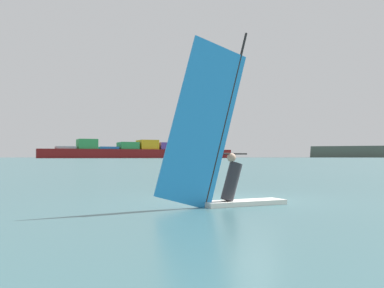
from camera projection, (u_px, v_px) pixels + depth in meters
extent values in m
plane|color=#386066|center=(231.00, 200.00, 12.21)|extent=(4000.00, 4000.00, 0.00)
cube|color=white|center=(244.00, 203.00, 10.81)|extent=(2.21, 1.74, 0.12)
cylinder|color=black|center=(227.00, 115.00, 10.67)|extent=(1.06, 0.71, 4.26)
cube|color=#268CD8|center=(202.00, 123.00, 10.37)|extent=(2.11, 1.38, 4.21)
cylinder|color=black|center=(221.00, 154.00, 10.57)|extent=(1.26, 0.83, 0.04)
cylinder|color=#2D2D33|center=(231.00, 182.00, 10.67)|extent=(0.67, 0.59, 1.01)
sphere|color=tan|center=(231.00, 158.00, 10.69)|extent=(0.22, 0.22, 0.22)
cube|color=maroon|center=(138.00, 154.00, 475.68)|extent=(201.49, 127.17, 9.51)
cube|color=silver|center=(206.00, 141.00, 505.13)|extent=(25.82, 28.86, 21.22)
cylinder|color=red|center=(206.00, 129.00, 505.54)|extent=(4.00, 4.00, 6.00)
cube|color=#59388C|center=(166.00, 146.00, 487.45)|extent=(30.26, 33.27, 7.80)
cube|color=gold|center=(147.00, 145.00, 479.61)|extent=(30.26, 33.27, 10.40)
cube|color=#2D8C47|center=(128.00, 146.00, 471.68)|extent=(30.26, 33.27, 7.80)
cube|color=#1E66AD|center=(108.00, 148.00, 463.72)|extent=(30.26, 33.27, 2.60)
cube|color=#2D8C47|center=(87.00, 144.00, 455.95)|extent=(30.26, 33.27, 10.40)
cube|color=#99999E|center=(65.00, 148.00, 447.95)|extent=(30.26, 33.27, 2.60)
cube|color=#4C564C|center=(378.00, 152.00, 1112.50)|extent=(836.27, 556.74, 26.01)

